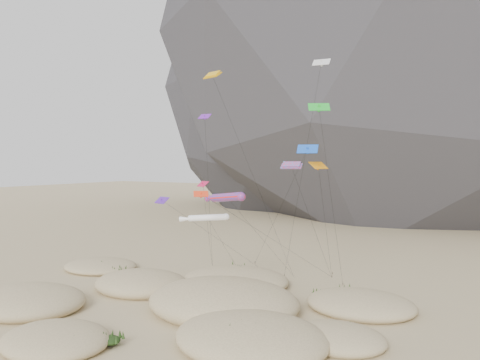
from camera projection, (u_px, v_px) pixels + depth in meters
name	position (u px, v px, depth m)	size (l,w,h in m)	color
ground	(178.00, 318.00, 49.24)	(500.00, 500.00, 0.00)	#CCB789
dunes	(193.00, 300.00, 52.75)	(51.78, 36.46, 4.40)	#CCB789
dune_grass	(186.00, 300.00, 52.70)	(42.67, 30.55, 1.52)	black
kite_stakes	(284.00, 273.00, 67.99)	(20.26, 7.64, 0.30)	#3F2D1E
rainbow_tube_kite	(226.00, 197.00, 53.97)	(6.74, 16.37, 13.09)	red
white_tube_kite	(205.00, 218.00, 58.03)	(6.38, 13.07, 10.09)	white
orange_parafoil	(213.00, 78.00, 61.08)	(8.32, 11.57, 28.27)	#DF9F0B
multi_parafoil	(292.00, 167.00, 56.09)	(2.67, 13.28, 16.47)	#F71A3B
delta_kites	(263.00, 149.00, 55.99)	(24.34, 23.69, 29.06)	orange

